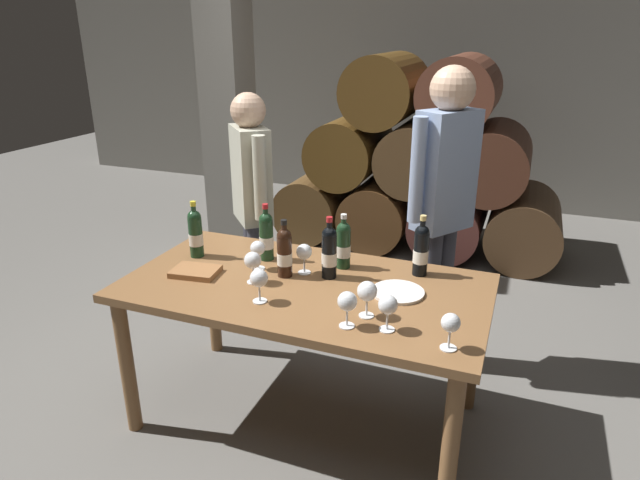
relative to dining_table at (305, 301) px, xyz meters
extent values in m
plane|color=#66635E|center=(0.00, 0.00, -0.67)|extent=(14.00, 14.00, 0.00)
cube|color=slate|center=(0.00, 4.20, 0.73)|extent=(10.00, 0.24, 2.80)
cylinder|color=brown|center=(-0.95, 2.60, -0.37)|extent=(0.60, 0.90, 0.60)
cylinder|color=#55351A|center=(-0.32, 2.60, -0.37)|extent=(0.60, 0.90, 0.60)
cylinder|color=#562C26|center=(0.31, 2.60, -0.37)|extent=(0.60, 0.90, 0.60)
cylinder|color=#513721|center=(0.95, 2.60, -0.37)|extent=(0.60, 0.90, 0.60)
cylinder|color=#553915|center=(-0.63, 2.60, 0.18)|extent=(0.60, 0.90, 0.60)
cylinder|color=#53391F|center=(0.00, 2.60, 0.18)|extent=(0.60, 0.90, 0.60)
cylinder|color=#4F2B1D|center=(0.63, 2.60, 0.18)|extent=(0.60, 0.90, 0.60)
cylinder|color=#583A16|center=(-0.32, 2.60, 0.72)|extent=(0.60, 0.90, 0.60)
cylinder|color=brown|center=(0.31, 2.60, 0.72)|extent=(0.60, 0.90, 0.60)
cube|color=slate|center=(-1.30, 1.60, 0.63)|extent=(0.32, 0.32, 2.60)
cube|color=brown|center=(0.00, 0.00, 0.07)|extent=(1.70, 0.90, 0.04)
cylinder|color=brown|center=(-0.77, -0.39, -0.31)|extent=(0.07, 0.07, 0.72)
cylinder|color=brown|center=(0.77, -0.39, -0.31)|extent=(0.07, 0.07, 0.72)
cylinder|color=brown|center=(-0.77, 0.39, -0.31)|extent=(0.07, 0.07, 0.72)
cylinder|color=brown|center=(0.77, 0.39, -0.31)|extent=(0.07, 0.07, 0.72)
cylinder|color=black|center=(0.08, 0.12, 0.20)|extent=(0.07, 0.07, 0.21)
sphere|color=black|center=(0.08, 0.12, 0.31)|extent=(0.07, 0.07, 0.07)
cylinder|color=black|center=(0.08, 0.12, 0.34)|extent=(0.03, 0.03, 0.07)
cylinder|color=#B21E23|center=(0.08, 0.12, 0.39)|extent=(0.03, 0.03, 0.02)
cylinder|color=silver|center=(0.08, 0.12, 0.19)|extent=(0.07, 0.07, 0.06)
cylinder|color=black|center=(0.48, 0.30, 0.20)|extent=(0.07, 0.07, 0.21)
sphere|color=black|center=(0.48, 0.30, 0.31)|extent=(0.07, 0.07, 0.07)
cylinder|color=black|center=(0.48, 0.30, 0.34)|extent=(0.03, 0.03, 0.07)
cylinder|color=tan|center=(0.48, 0.30, 0.38)|extent=(0.03, 0.03, 0.02)
cylinder|color=silver|center=(0.48, 0.30, 0.19)|extent=(0.07, 0.07, 0.06)
cylinder|color=black|center=(-0.13, 0.05, 0.19)|extent=(0.07, 0.07, 0.20)
sphere|color=black|center=(-0.13, 0.05, 0.30)|extent=(0.07, 0.07, 0.07)
cylinder|color=black|center=(-0.13, 0.05, 0.32)|extent=(0.03, 0.03, 0.06)
cylinder|color=black|center=(-0.13, 0.05, 0.37)|extent=(0.03, 0.03, 0.02)
cylinder|color=silver|center=(-0.13, 0.05, 0.18)|extent=(0.07, 0.07, 0.06)
cylinder|color=#19381E|center=(-0.66, 0.11, 0.20)|extent=(0.07, 0.07, 0.21)
sphere|color=#19381E|center=(-0.66, 0.11, 0.31)|extent=(0.07, 0.07, 0.07)
cylinder|color=#19381E|center=(-0.66, 0.11, 0.34)|extent=(0.03, 0.03, 0.07)
cylinder|color=gold|center=(-0.66, 0.11, 0.38)|extent=(0.03, 0.03, 0.02)
cylinder|color=silver|center=(-0.66, 0.11, 0.19)|extent=(0.07, 0.07, 0.06)
cylinder|color=#19381E|center=(0.10, 0.25, 0.19)|extent=(0.07, 0.07, 0.20)
sphere|color=#19381E|center=(0.10, 0.25, 0.29)|extent=(0.07, 0.07, 0.07)
cylinder|color=#19381E|center=(0.10, 0.25, 0.32)|extent=(0.03, 0.03, 0.06)
cylinder|color=silver|center=(0.10, 0.25, 0.36)|extent=(0.03, 0.03, 0.02)
cylinder|color=silver|center=(0.10, 0.25, 0.18)|extent=(0.07, 0.07, 0.06)
cylinder|color=#19381E|center=(-0.30, 0.21, 0.20)|extent=(0.07, 0.07, 0.21)
sphere|color=#19381E|center=(-0.30, 0.21, 0.31)|extent=(0.07, 0.07, 0.07)
cylinder|color=#19381E|center=(-0.30, 0.21, 0.33)|extent=(0.03, 0.03, 0.07)
cylinder|color=#B21E23|center=(-0.30, 0.21, 0.38)|extent=(0.03, 0.03, 0.02)
cylinder|color=silver|center=(-0.30, 0.21, 0.19)|extent=(0.07, 0.07, 0.06)
cylinder|color=white|center=(0.31, -0.30, 0.09)|extent=(0.06, 0.06, 0.00)
cylinder|color=white|center=(0.31, -0.30, 0.13)|extent=(0.01, 0.01, 0.07)
sphere|color=white|center=(0.31, -0.30, 0.21)|extent=(0.08, 0.08, 0.08)
cylinder|color=white|center=(-0.12, -0.23, 0.09)|extent=(0.06, 0.06, 0.00)
cylinder|color=white|center=(-0.12, -0.23, 0.13)|extent=(0.01, 0.01, 0.07)
sphere|color=white|center=(-0.12, -0.23, 0.21)|extent=(0.08, 0.08, 0.08)
cylinder|color=white|center=(0.72, -0.32, 0.09)|extent=(0.06, 0.06, 0.00)
cylinder|color=white|center=(0.72, -0.32, 0.13)|extent=(0.01, 0.01, 0.07)
sphere|color=white|center=(0.72, -0.32, 0.20)|extent=(0.07, 0.07, 0.07)
cylinder|color=white|center=(0.36, -0.19, 0.09)|extent=(0.06, 0.06, 0.00)
cylinder|color=white|center=(0.36, -0.19, 0.13)|extent=(0.01, 0.01, 0.07)
sphere|color=white|center=(0.36, -0.19, 0.21)|extent=(0.08, 0.08, 0.08)
cylinder|color=white|center=(0.47, -0.27, 0.09)|extent=(0.06, 0.06, 0.00)
cylinder|color=white|center=(0.47, -0.27, 0.13)|extent=(0.01, 0.01, 0.07)
sphere|color=white|center=(0.47, -0.27, 0.20)|extent=(0.08, 0.08, 0.08)
cylinder|color=white|center=(-0.05, 0.12, 0.09)|extent=(0.06, 0.06, 0.00)
cylinder|color=white|center=(-0.05, 0.12, 0.13)|extent=(0.01, 0.01, 0.07)
sphere|color=white|center=(-0.05, 0.12, 0.20)|extent=(0.08, 0.08, 0.08)
cylinder|color=white|center=(-0.23, -0.07, 0.09)|extent=(0.06, 0.06, 0.00)
cylinder|color=white|center=(-0.23, -0.07, 0.13)|extent=(0.01, 0.01, 0.07)
sphere|color=white|center=(-0.23, -0.07, 0.21)|extent=(0.08, 0.08, 0.08)
cylinder|color=white|center=(-0.28, 0.08, 0.09)|extent=(0.06, 0.06, 0.00)
cylinder|color=white|center=(-0.28, 0.08, 0.13)|extent=(0.01, 0.01, 0.07)
sphere|color=white|center=(-0.28, 0.08, 0.20)|extent=(0.07, 0.07, 0.07)
cube|color=#936038|center=(-0.54, -0.09, 0.11)|extent=(0.24, 0.19, 0.03)
cylinder|color=white|center=(0.43, 0.06, 0.10)|extent=(0.24, 0.24, 0.01)
cylinder|color=#383842|center=(0.53, 0.80, -0.24)|extent=(0.11, 0.11, 0.85)
cylinder|color=#383842|center=(0.47, 0.70, -0.24)|extent=(0.11, 0.11, 0.85)
cube|color=#8499BC|center=(0.50, 0.75, 0.51)|extent=(0.33, 0.37, 0.64)
cylinder|color=#8499BC|center=(0.62, 0.92, 0.54)|extent=(0.08, 0.08, 0.54)
cylinder|color=#8499BC|center=(0.39, 0.58, 0.54)|extent=(0.08, 0.08, 0.54)
sphere|color=tan|center=(0.50, 0.75, 0.93)|extent=(0.23, 0.23, 0.23)
cylinder|color=#383842|center=(-0.69, 0.76, -0.28)|extent=(0.11, 0.11, 0.77)
cylinder|color=#383842|center=(-0.61, 0.68, -0.28)|extent=(0.11, 0.11, 0.77)
cube|color=#B2B29E|center=(-0.65, 0.72, 0.39)|extent=(0.35, 0.36, 0.58)
cylinder|color=#B2B29E|center=(-0.79, 0.88, 0.42)|extent=(0.08, 0.08, 0.49)
cylinder|color=#B2B29E|center=(-0.51, 0.56, 0.42)|extent=(0.08, 0.08, 0.49)
sphere|color=tan|center=(-0.65, 0.72, 0.77)|extent=(0.21, 0.21, 0.21)
camera|label=1|loc=(0.91, -2.14, 1.21)|focal=30.74mm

